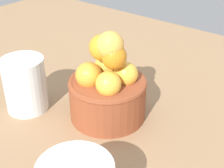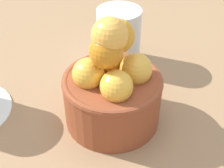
% 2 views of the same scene
% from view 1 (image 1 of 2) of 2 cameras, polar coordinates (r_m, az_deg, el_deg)
% --- Properties ---
extents(ground_plane, '(1.44, 1.00, 0.05)m').
position_cam_1_polar(ground_plane, '(0.60, -0.74, -7.48)').
color(ground_plane, '#997551').
extents(terracotta_bowl, '(0.13, 0.13, 0.16)m').
position_cam_1_polar(terracotta_bowl, '(0.55, -0.82, -0.70)').
color(terracotta_bowl, brown).
rests_on(terracotta_bowl, ground_plane).
extents(water_glass, '(0.08, 0.08, 0.10)m').
position_cam_1_polar(water_glass, '(0.60, -15.09, -0.06)').
color(water_glass, silver).
rests_on(water_glass, ground_plane).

